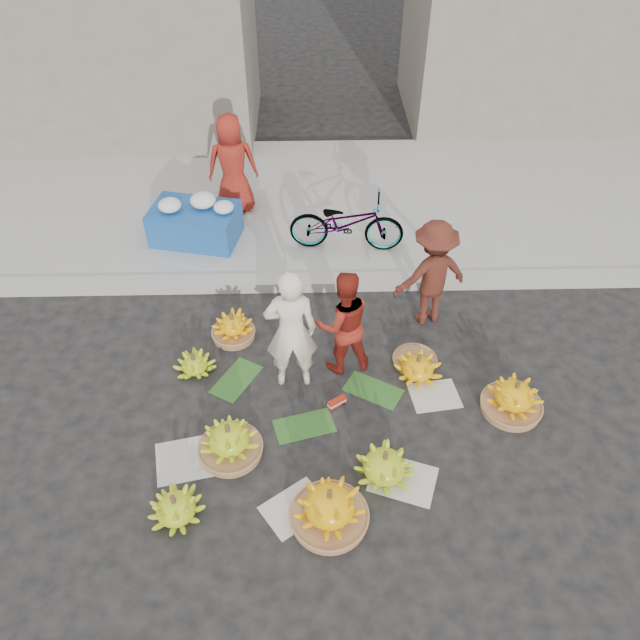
{
  "coord_description": "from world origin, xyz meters",
  "views": [
    {
      "loc": [
        -0.03,
        -4.45,
        5.49
      ],
      "look_at": [
        0.09,
        0.76,
        0.7
      ],
      "focal_mm": 35.0,
      "sensor_mm": 36.0,
      "label": 1
    }
  ],
  "objects_px": {
    "vendor_cream": "(291,331)",
    "banana_bunch_4": "(514,397)",
    "flower_table": "(195,222)",
    "banana_bunch_0": "(229,441)",
    "bicycle": "(347,223)"
  },
  "relations": [
    {
      "from": "banana_bunch_0",
      "to": "vendor_cream",
      "type": "height_order",
      "value": "vendor_cream"
    },
    {
      "from": "flower_table",
      "to": "bicycle",
      "type": "bearing_deg",
      "value": 5.18
    },
    {
      "from": "banana_bunch_0",
      "to": "banana_bunch_4",
      "type": "height_order",
      "value": "banana_bunch_4"
    },
    {
      "from": "banana_bunch_4",
      "to": "bicycle",
      "type": "distance_m",
      "value": 3.43
    },
    {
      "from": "vendor_cream",
      "to": "banana_bunch_4",
      "type": "bearing_deg",
      "value": 165.34
    },
    {
      "from": "flower_table",
      "to": "bicycle",
      "type": "distance_m",
      "value": 2.21
    },
    {
      "from": "bicycle",
      "to": "flower_table",
      "type": "bearing_deg",
      "value": 88.08
    },
    {
      "from": "banana_bunch_4",
      "to": "bicycle",
      "type": "relative_size",
      "value": 0.46
    },
    {
      "from": "banana_bunch_4",
      "to": "flower_table",
      "type": "bearing_deg",
      "value": 140.19
    },
    {
      "from": "banana_bunch_0",
      "to": "bicycle",
      "type": "height_order",
      "value": "bicycle"
    },
    {
      "from": "banana_bunch_0",
      "to": "vendor_cream",
      "type": "relative_size",
      "value": 0.45
    },
    {
      "from": "banana_bunch_0",
      "to": "vendor_cream",
      "type": "distance_m",
      "value": 1.34
    },
    {
      "from": "banana_bunch_0",
      "to": "flower_table",
      "type": "bearing_deg",
      "value": 101.85
    },
    {
      "from": "banana_bunch_4",
      "to": "vendor_cream",
      "type": "height_order",
      "value": "vendor_cream"
    },
    {
      "from": "flower_table",
      "to": "banana_bunch_4",
      "type": "bearing_deg",
      "value": -27.39
    }
  ]
}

